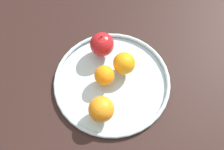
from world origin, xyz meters
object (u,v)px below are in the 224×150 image
(apple, at_px, (102,44))
(orange_center, at_px, (104,77))
(fruit_bowl, at_px, (112,81))
(orange_front_right, at_px, (101,109))
(orange_back_right, at_px, (124,63))

(apple, distance_m, orange_center, 0.11)
(apple, bearing_deg, fruit_bowl, 102.73)
(orange_front_right, xyz_separation_m, orange_center, (-0.01, -0.11, -0.01))
(orange_back_right, bearing_deg, orange_front_right, 61.95)
(fruit_bowl, relative_size, apple, 4.29)
(apple, xyz_separation_m, orange_center, (-0.00, 0.11, -0.01))
(fruit_bowl, relative_size, orange_front_right, 4.97)
(fruit_bowl, xyz_separation_m, orange_front_right, (0.04, 0.11, 0.05))
(apple, distance_m, orange_front_right, 0.22)
(orange_back_right, height_order, orange_center, orange_back_right)
(fruit_bowl, height_order, orange_center, orange_center)
(apple, bearing_deg, orange_front_right, 86.64)
(apple, relative_size, orange_back_right, 1.24)
(orange_front_right, height_order, orange_center, orange_front_right)
(orange_back_right, relative_size, orange_center, 1.13)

